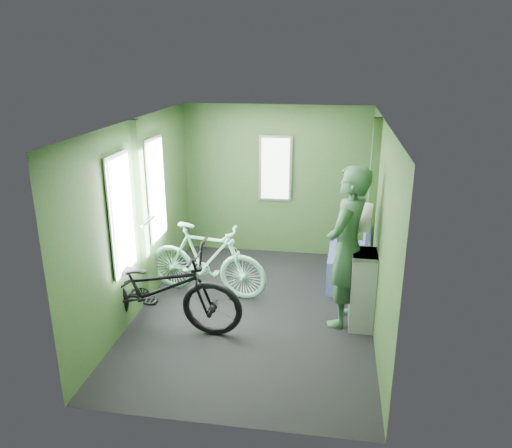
{
  "coord_description": "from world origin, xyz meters",
  "views": [
    {
      "loc": [
        0.87,
        -5.37,
        3.0
      ],
      "look_at": [
        0.0,
        0.1,
        1.1
      ],
      "focal_mm": 35.0,
      "sensor_mm": 36.0,
      "label": 1
    }
  ],
  "objects_px": {
    "bicycle_black": "(157,330)",
    "waste_box": "(362,290)",
    "bicycle_mint": "(208,294)",
    "passenger": "(347,247)",
    "bench_seat": "(349,263)"
  },
  "relations": [
    {
      "from": "passenger",
      "to": "bench_seat",
      "type": "distance_m",
      "value": 1.25
    },
    {
      "from": "passenger",
      "to": "waste_box",
      "type": "height_order",
      "value": "passenger"
    },
    {
      "from": "bicycle_mint",
      "to": "waste_box",
      "type": "xyz_separation_m",
      "value": [
        1.95,
        -0.51,
        0.46
      ]
    },
    {
      "from": "bicycle_mint",
      "to": "waste_box",
      "type": "height_order",
      "value": "waste_box"
    },
    {
      "from": "bicycle_black",
      "to": "bench_seat",
      "type": "relative_size",
      "value": 2.04
    },
    {
      "from": "bicycle_mint",
      "to": "passenger",
      "type": "relative_size",
      "value": 0.87
    },
    {
      "from": "bench_seat",
      "to": "bicycle_black",
      "type": "bearing_deg",
      "value": -141.77
    },
    {
      "from": "bicycle_mint",
      "to": "passenger",
      "type": "bearing_deg",
      "value": -94.15
    },
    {
      "from": "bicycle_black",
      "to": "passenger",
      "type": "height_order",
      "value": "passenger"
    },
    {
      "from": "bicycle_mint",
      "to": "waste_box",
      "type": "bearing_deg",
      "value": -94.83
    },
    {
      "from": "bench_seat",
      "to": "waste_box",
      "type": "bearing_deg",
      "value": -82.24
    },
    {
      "from": "bicycle_mint",
      "to": "passenger",
      "type": "height_order",
      "value": "passenger"
    },
    {
      "from": "bicycle_black",
      "to": "waste_box",
      "type": "xyz_separation_m",
      "value": [
        2.3,
        0.45,
        0.46
      ]
    },
    {
      "from": "bicycle_black",
      "to": "bench_seat",
      "type": "height_order",
      "value": "bench_seat"
    },
    {
      "from": "passenger",
      "to": "waste_box",
      "type": "bearing_deg",
      "value": 92.62
    }
  ]
}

